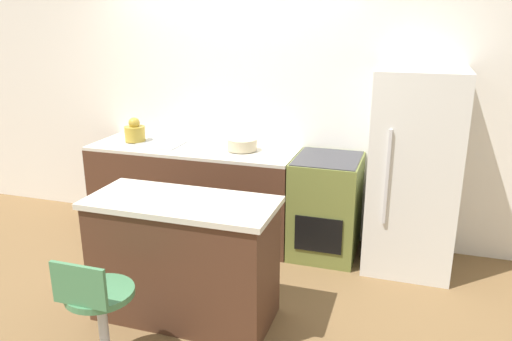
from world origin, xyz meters
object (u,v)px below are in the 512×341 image
stool_chair (99,314)px  kettle (135,132)px  oven_range (326,206)px  mixing_bowl (242,144)px  refrigerator (414,172)px

stool_chair → kettle: (-0.92, 2.03, 0.61)m
oven_range → mixing_bowl: (-0.80, 0.03, 0.50)m
stool_chair → mixing_bowl: size_ratio=2.88×
refrigerator → kettle: bearing=179.1°
oven_range → kettle: bearing=179.2°
stool_chair → oven_range: bearing=63.5°
refrigerator → kettle: size_ratio=7.20×
kettle → stool_chair: bearing=-65.6°
kettle → mixing_bowl: bearing=0.0°
refrigerator → mixing_bowl: 1.53m
oven_range → mixing_bowl: bearing=178.1°
oven_range → refrigerator: 0.82m
mixing_bowl → kettle: bearing=180.0°
refrigerator → mixing_bowl: refrigerator is taller
oven_range → mixing_bowl: size_ratio=3.29×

